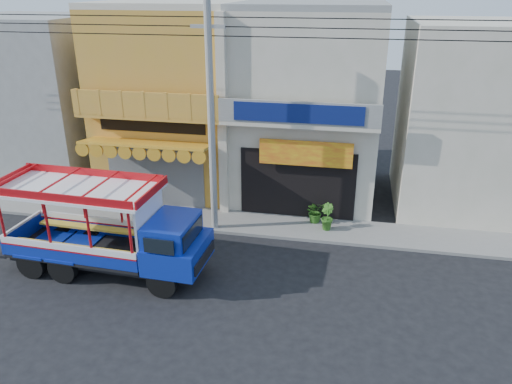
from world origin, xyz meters
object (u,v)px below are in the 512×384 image
utility_pole (215,103)px  green_sign (138,200)px  potted_plant_b (327,217)px  songthaew_truck (119,232)px  potted_plant_a (316,212)px

utility_pole → green_sign: (-3.75, 1.01, -4.48)m
utility_pole → potted_plant_b: size_ratio=27.26×
utility_pole → songthaew_truck: utility_pole is taller
songthaew_truck → potted_plant_b: bearing=34.4°
utility_pole → potted_plant_b: (4.12, 0.70, -4.40)m
utility_pole → potted_plant_a: bearing=18.8°
potted_plant_a → green_sign: bearing=156.4°
utility_pole → green_sign: size_ratio=27.16×
utility_pole → songthaew_truck: bearing=-121.8°
songthaew_truck → green_sign: size_ratio=6.73×
songthaew_truck → green_sign: (-1.47, 4.69, -0.99)m
utility_pole → potted_plant_b: utility_pole is taller
songthaew_truck → potted_plant_b: 7.81m
potted_plant_b → songthaew_truck: bearing=98.7°
green_sign → potted_plant_a: size_ratio=1.18×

